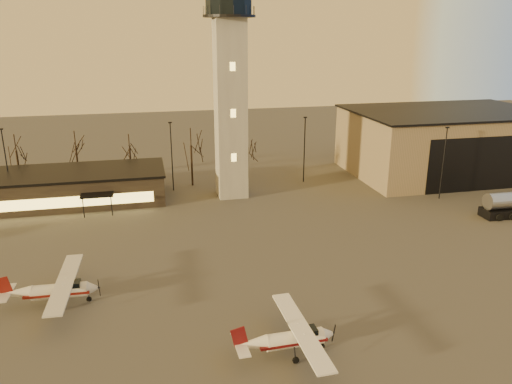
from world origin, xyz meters
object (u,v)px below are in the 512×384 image
cessna_front (296,341)px  cessna_rear (62,293)px  terminal (70,187)px  control_tower (230,78)px  hangar (445,142)px

cessna_front → cessna_rear: bearing=146.5°
terminal → cessna_front: bearing=-62.8°
control_tower → terminal: control_tower is taller
hangar → cessna_front: 56.08m
hangar → cessna_rear: hangar is taller
control_tower → hangar: bearing=6.3°
cessna_rear → cessna_front: bearing=-29.9°
control_tower → hangar: control_tower is taller
control_tower → hangar: 37.90m
hangar → cessna_front: size_ratio=2.98×
control_tower → cessna_rear: bearing=-126.6°
control_tower → cessna_rear: 35.99m
control_tower → cessna_rear: (-19.44, -26.14, -15.29)m
hangar → cessna_rear: bearing=-151.5°
terminal → cessna_rear: bearing=-84.8°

